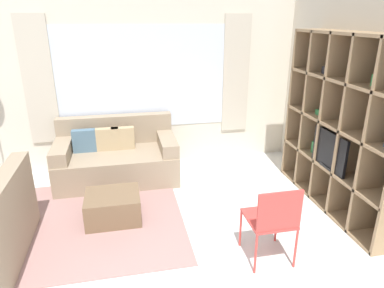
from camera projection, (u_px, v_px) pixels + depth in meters
wall_back at (143, 83)px, 5.44m from camera, size 6.16×0.11×2.70m
wall_right at (350, 100)px, 4.36m from camera, size 0.07×4.53×2.70m
area_rug at (75, 223)px, 4.15m from camera, size 2.59×2.10×0.01m
shelving_unit at (344, 126)px, 4.21m from camera, size 0.39×2.13×2.20m
couch_main at (117, 158)px, 5.23m from camera, size 1.77×0.98×0.90m
ottoman at (113, 207)px, 4.18m from camera, size 0.65×0.56×0.35m
folding_chair at (273, 218)px, 3.33m from camera, size 0.44×0.46×0.86m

